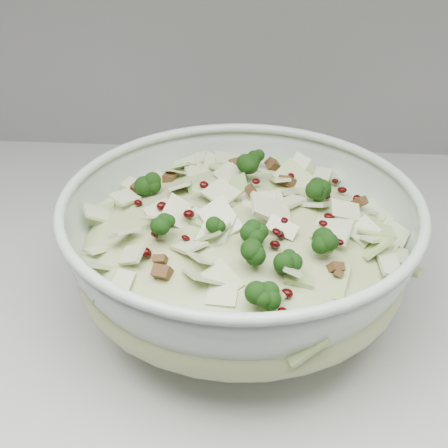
% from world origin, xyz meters
% --- Properties ---
extents(mixing_bowl, '(0.35, 0.35, 0.13)m').
position_xyz_m(mixing_bowl, '(0.54, 1.60, 0.97)').
color(mixing_bowl, silver).
rests_on(mixing_bowl, counter).
extents(salad, '(0.34, 0.34, 0.13)m').
position_xyz_m(salad, '(0.54, 1.60, 0.99)').
color(salad, '#9FAB75').
rests_on(salad, mixing_bowl).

